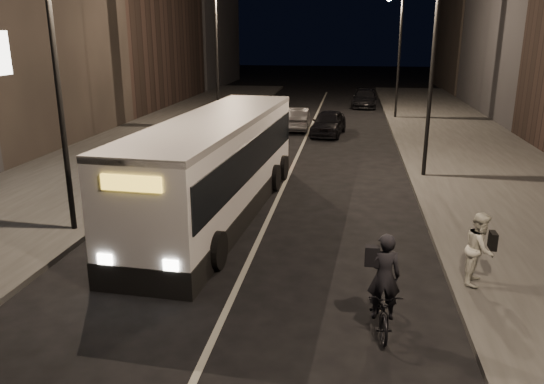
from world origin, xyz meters
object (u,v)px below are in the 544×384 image
(streetlight_left_far, at_px, (221,41))
(city_bus, at_px, (218,162))
(car_near, at_px, (328,123))
(streetlight_right_far, at_px, (396,40))
(cyclist_on_bicycle, at_px, (382,298))
(pedestrian_woman, at_px, (480,248))
(streetlight_right_mid, at_px, (427,45))
(car_mid, at_px, (297,118))
(streetlight_left_near, at_px, (63,50))
(car_far, at_px, (365,98))

(streetlight_left_far, bearing_deg, city_bus, -76.93)
(car_near, bearing_deg, streetlight_right_far, 65.54)
(cyclist_on_bicycle, height_order, pedestrian_woman, cyclist_on_bicycle)
(streetlight_right_mid, bearing_deg, pedestrian_woman, -88.46)
(cyclist_on_bicycle, bearing_deg, car_mid, 95.25)
(streetlight_left_near, relative_size, pedestrian_woman, 4.70)
(car_near, relative_size, car_mid, 1.00)
(streetlight_right_mid, relative_size, city_bus, 0.67)
(streetlight_left_far, distance_m, car_mid, 6.56)
(streetlight_left_near, height_order, car_far, streetlight_left_near)
(streetlight_left_near, xyz_separation_m, car_far, (8.93, 30.20, -4.67))
(streetlight_right_mid, height_order, pedestrian_woman, streetlight_right_mid)
(streetlight_left_near, bearing_deg, cyclist_on_bicycle, -25.89)
(streetlight_right_mid, xyz_separation_m, streetlight_left_near, (-10.66, -8.00, 0.00))
(streetlight_right_far, height_order, streetlight_left_far, same)
(cyclist_on_bicycle, bearing_deg, city_bus, 122.17)
(cyclist_on_bicycle, bearing_deg, car_near, 90.65)
(streetlight_left_far, bearing_deg, car_near, -6.40)
(car_near, bearing_deg, cyclist_on_bicycle, -77.69)
(pedestrian_woman, distance_m, car_near, 19.75)
(city_bus, distance_m, car_far, 28.25)
(streetlight_right_far, distance_m, cyclist_on_bicycle, 28.63)
(car_mid, xyz_separation_m, car_far, (4.40, 11.36, -0.00))
(city_bus, relative_size, pedestrian_woman, 7.05)
(pedestrian_woman, bearing_deg, streetlight_left_near, 98.82)
(streetlight_left_near, height_order, cyclist_on_bicycle, streetlight_left_near)
(cyclist_on_bicycle, relative_size, car_mid, 0.51)
(streetlight_left_far, bearing_deg, car_far, 53.79)
(streetlight_right_far, height_order, pedestrian_woman, streetlight_right_far)
(streetlight_left_far, height_order, cyclist_on_bicycle, streetlight_left_far)
(car_mid, bearing_deg, city_bus, 84.38)
(streetlight_right_mid, relative_size, streetlight_left_near, 1.00)
(streetlight_left_far, bearing_deg, streetlight_left_near, -90.00)
(car_far, bearing_deg, city_bus, -98.15)
(car_far, bearing_deg, car_mid, -108.45)
(city_bus, bearing_deg, streetlight_right_mid, 41.68)
(streetlight_right_far, relative_size, streetlight_left_far, 1.00)
(streetlight_right_far, height_order, car_near, streetlight_right_far)
(streetlight_left_far, relative_size, car_far, 1.70)
(streetlight_left_near, height_order, pedestrian_woman, streetlight_left_near)
(city_bus, height_order, car_near, city_bus)
(city_bus, bearing_deg, streetlight_right_far, 75.48)
(streetlight_left_far, bearing_deg, pedestrian_woman, -61.34)
(city_bus, bearing_deg, pedestrian_woman, -27.78)
(streetlight_left_far, xyz_separation_m, car_near, (6.57, -0.74, -4.64))
(streetlight_right_mid, bearing_deg, car_mid, 119.49)
(streetlight_right_mid, height_order, streetlight_left_near, same)
(streetlight_right_mid, relative_size, car_far, 1.70)
(cyclist_on_bicycle, bearing_deg, car_far, 84.67)
(streetlight_right_mid, xyz_separation_m, streetlight_right_far, (0.00, 16.00, 0.00))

